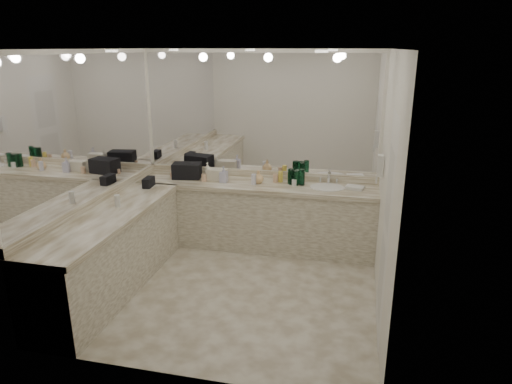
% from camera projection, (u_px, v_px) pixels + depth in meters
% --- Properties ---
extents(floor, '(3.20, 3.20, 0.00)m').
position_uv_depth(floor, '(232.00, 288.00, 5.20)').
color(floor, beige).
rests_on(floor, ground).
extents(ceiling, '(3.20, 3.20, 0.00)m').
position_uv_depth(ceiling, '(227.00, 49.00, 4.41)').
color(ceiling, white).
rests_on(ceiling, floor).
extents(wall_back, '(3.20, 0.02, 2.60)m').
position_uv_depth(wall_back, '(260.00, 149.00, 6.19)').
color(wall_back, white).
rests_on(wall_back, floor).
extents(wall_left, '(0.02, 3.00, 2.60)m').
position_uv_depth(wall_left, '(93.00, 170.00, 5.14)').
color(wall_left, white).
rests_on(wall_left, floor).
extents(wall_right, '(0.02, 3.00, 2.60)m').
position_uv_depth(wall_right, '(387.00, 188.00, 4.46)').
color(wall_right, white).
rests_on(wall_right, floor).
extents(vanity_back_base, '(3.20, 0.60, 0.84)m').
position_uv_depth(vanity_back_base, '(255.00, 217.00, 6.18)').
color(vanity_back_base, silver).
rests_on(vanity_back_base, floor).
extents(vanity_back_top, '(3.20, 0.64, 0.06)m').
position_uv_depth(vanity_back_top, '(255.00, 185.00, 6.04)').
color(vanity_back_top, silver).
rests_on(vanity_back_top, vanity_back_base).
extents(vanity_left_base, '(0.60, 2.40, 0.84)m').
position_uv_depth(vanity_left_base, '(111.00, 254.00, 5.06)').
color(vanity_left_base, silver).
rests_on(vanity_left_base, floor).
extents(vanity_left_top, '(0.64, 2.42, 0.06)m').
position_uv_depth(vanity_left_top, '(108.00, 217.00, 4.92)').
color(vanity_left_top, silver).
rests_on(vanity_left_top, vanity_left_base).
extents(backsplash_back, '(3.20, 0.04, 0.10)m').
position_uv_depth(backsplash_back, '(260.00, 174.00, 6.28)').
color(backsplash_back, silver).
rests_on(backsplash_back, vanity_back_top).
extents(backsplash_left, '(0.04, 3.00, 0.10)m').
position_uv_depth(backsplash_left, '(98.00, 199.00, 5.24)').
color(backsplash_left, silver).
rests_on(backsplash_left, vanity_left_top).
extents(mirror_back, '(3.12, 0.01, 1.55)m').
position_uv_depth(mirror_back, '(260.00, 114.00, 6.04)').
color(mirror_back, white).
rests_on(mirror_back, wall_back).
extents(mirror_left, '(0.01, 2.92, 1.55)m').
position_uv_depth(mirror_left, '(89.00, 128.00, 4.99)').
color(mirror_left, white).
rests_on(mirror_left, wall_left).
extents(sink, '(0.44, 0.44, 0.03)m').
position_uv_depth(sink, '(327.00, 188.00, 5.84)').
color(sink, white).
rests_on(sink, vanity_back_top).
extents(faucet, '(0.24, 0.16, 0.14)m').
position_uv_depth(faucet, '(329.00, 178.00, 6.01)').
color(faucet, silver).
rests_on(faucet, vanity_back_top).
extents(wall_phone, '(0.06, 0.10, 0.24)m').
position_uv_depth(wall_phone, '(380.00, 166.00, 5.11)').
color(wall_phone, white).
rests_on(wall_phone, wall_right).
extents(door, '(0.02, 0.82, 2.10)m').
position_uv_depth(door, '(386.00, 231.00, 4.08)').
color(door, white).
rests_on(door, wall_right).
extents(black_toiletry_bag, '(0.41, 0.29, 0.21)m').
position_uv_depth(black_toiletry_bag, '(187.00, 170.00, 6.24)').
color(black_toiletry_bag, black).
rests_on(black_toiletry_bag, vanity_back_top).
extents(black_bag_spill, '(0.12, 0.23, 0.12)m').
position_uv_depth(black_bag_spill, '(149.00, 182.00, 5.86)').
color(black_bag_spill, black).
rests_on(black_bag_spill, vanity_left_top).
extents(cream_cosmetic_case, '(0.26, 0.16, 0.15)m').
position_uv_depth(cream_cosmetic_case, '(217.00, 174.00, 6.16)').
color(cream_cosmetic_case, beige).
rests_on(cream_cosmetic_case, vanity_back_top).
extents(hand_towel, '(0.25, 0.20, 0.04)m').
position_uv_depth(hand_towel, '(355.00, 188.00, 5.77)').
color(hand_towel, white).
rests_on(hand_towel, vanity_back_top).
extents(lotion_left, '(0.06, 0.06, 0.14)m').
position_uv_depth(lotion_left, '(117.00, 201.00, 5.12)').
color(lotion_left, white).
rests_on(lotion_left, vanity_left_top).
extents(soap_bottle_a, '(0.09, 0.09, 0.22)m').
position_uv_depth(soap_bottle_a, '(208.00, 171.00, 6.21)').
color(soap_bottle_a, white).
rests_on(soap_bottle_a, vanity_back_top).
extents(soap_bottle_b, '(0.10, 0.10, 0.21)m').
position_uv_depth(soap_bottle_b, '(224.00, 174.00, 6.04)').
color(soap_bottle_b, silver).
rests_on(soap_bottle_b, vanity_back_top).
extents(soap_bottle_c, '(0.15, 0.15, 0.18)m').
position_uv_depth(soap_bottle_c, '(258.00, 177.00, 6.00)').
color(soap_bottle_c, '#F3C584').
rests_on(soap_bottle_c, vanity_back_top).
extents(green_bottle_0, '(0.07, 0.07, 0.19)m').
position_uv_depth(green_bottle_0, '(299.00, 177.00, 5.99)').
color(green_bottle_0, '#145232').
rests_on(green_bottle_0, vanity_back_top).
extents(green_bottle_1, '(0.07, 0.07, 0.19)m').
position_uv_depth(green_bottle_1, '(296.00, 178.00, 5.92)').
color(green_bottle_1, '#145232').
rests_on(green_bottle_1, vanity_back_top).
extents(green_bottle_2, '(0.07, 0.07, 0.21)m').
position_uv_depth(green_bottle_2, '(302.00, 177.00, 5.91)').
color(green_bottle_2, '#145232').
rests_on(green_bottle_2, vanity_back_top).
extents(green_bottle_3, '(0.06, 0.06, 0.20)m').
position_uv_depth(green_bottle_3, '(291.00, 177.00, 5.94)').
color(green_bottle_3, '#145232').
rests_on(green_bottle_3, vanity_back_top).
extents(green_bottle_4, '(0.07, 0.07, 0.20)m').
position_uv_depth(green_bottle_4, '(290.00, 176.00, 5.98)').
color(green_bottle_4, '#145232').
rests_on(green_bottle_4, vanity_back_top).
extents(amenity_bottle_0, '(0.07, 0.07, 0.11)m').
position_uv_depth(amenity_bottle_0, '(276.00, 178.00, 6.06)').
color(amenity_bottle_0, '#E0B28C').
rests_on(amenity_bottle_0, vanity_back_top).
extents(amenity_bottle_1, '(0.07, 0.07, 0.14)m').
position_uv_depth(amenity_bottle_1, '(254.00, 179.00, 5.95)').
color(amenity_bottle_1, silver).
rests_on(amenity_bottle_1, vanity_back_top).
extents(amenity_bottle_2, '(0.07, 0.07, 0.10)m').
position_uv_depth(amenity_bottle_2, '(204.00, 178.00, 6.10)').
color(amenity_bottle_2, '#E0B28C').
rests_on(amenity_bottle_2, vanity_back_top).
extents(amenity_bottle_3, '(0.06, 0.06, 0.15)m').
position_uv_depth(amenity_bottle_3, '(281.00, 177.00, 6.06)').
color(amenity_bottle_3, '#F2D84C').
rests_on(amenity_bottle_3, vanity_back_top).
extents(amenity_bottle_4, '(0.06, 0.06, 0.08)m').
position_uv_depth(amenity_bottle_4, '(294.00, 183.00, 5.91)').
color(amenity_bottle_4, white).
rests_on(amenity_bottle_4, vanity_back_top).
extents(amenity_bottle_5, '(0.05, 0.05, 0.15)m').
position_uv_depth(amenity_bottle_5, '(175.00, 173.00, 6.24)').
color(amenity_bottle_5, white).
rests_on(amenity_bottle_5, vanity_back_top).
extents(amenity_bottle_6, '(0.04, 0.04, 0.07)m').
position_uv_depth(amenity_bottle_6, '(172.00, 175.00, 6.30)').
color(amenity_bottle_6, '#E0B28C').
rests_on(amenity_bottle_6, vanity_back_top).
extents(amenity_bottle_7, '(0.05, 0.05, 0.07)m').
position_uv_depth(amenity_bottle_7, '(301.00, 181.00, 6.01)').
color(amenity_bottle_7, white).
rests_on(amenity_bottle_7, vanity_back_top).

